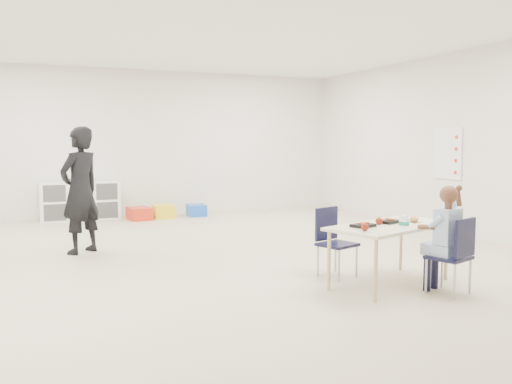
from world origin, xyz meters
name	(u,v)px	position (x,y,z in m)	size (l,w,h in m)	color
room	(219,145)	(0.00, 0.00, 1.40)	(9.00, 9.02, 2.80)	beige
table	(390,254)	(1.24, -1.64, 0.31)	(1.48, 1.05, 0.61)	beige
chair_near	(449,255)	(1.55, -2.11, 0.37)	(0.36, 0.33, 0.73)	black
chair_far	(337,243)	(0.92, -1.16, 0.37)	(0.36, 0.33, 0.73)	black
child	(449,233)	(1.55, -2.11, 0.58)	(0.49, 0.49, 1.16)	#ABC0E8
lunch_tray_near	(389,222)	(1.29, -1.54, 0.63)	(0.22, 0.16, 0.03)	black
lunch_tray_far	(363,225)	(0.90, -1.65, 0.63)	(0.22, 0.16, 0.03)	black
milk_carton	(404,221)	(1.31, -1.75, 0.66)	(0.07, 0.07, 0.10)	white
bread_roll	(414,219)	(1.55, -1.61, 0.65)	(0.09, 0.09, 0.07)	tan
apple_near	(379,221)	(1.13, -1.59, 0.65)	(0.07, 0.07, 0.07)	maroon
apple_far	(365,227)	(0.78, -1.86, 0.65)	(0.07, 0.07, 0.07)	maroon
cubby_shelf	(80,201)	(-1.20, 4.28, 0.35)	(1.40, 0.40, 0.70)	white
rules_poster	(447,153)	(3.98, 0.60, 1.25)	(0.02, 0.60, 0.80)	white
adult	(80,190)	(-1.46, 1.20, 0.81)	(0.59, 0.39, 1.63)	black
bin_red	(139,214)	(-0.21, 3.87, 0.11)	(0.36, 0.47, 0.23)	red
bin_yellow	(164,211)	(0.27, 3.98, 0.12)	(0.38, 0.49, 0.24)	yellow
bin_blue	(196,210)	(0.91, 3.98, 0.11)	(0.34, 0.44, 0.22)	blue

